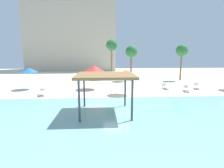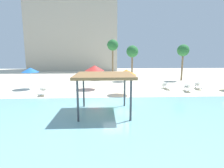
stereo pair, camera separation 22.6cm
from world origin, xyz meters
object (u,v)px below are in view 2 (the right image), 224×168
(shade_pavilion, at_px, (104,77))
(lounge_chair_4, at_px, (187,88))
(lounge_chair_0, at_px, (198,86))
(palm_tree_1, at_px, (183,51))
(palm_tree_0, at_px, (113,46))
(beach_umbrella_red_1, at_px, (95,68))
(lounge_chair_1, at_px, (166,86))
(palm_tree_2, at_px, (132,52))
(beach_umbrella_blue_0, at_px, (30,70))
(beach_umbrella_orange_3, at_px, (126,72))
(lounge_chair_3, at_px, (43,92))

(shade_pavilion, bearing_deg, lounge_chair_4, 37.35)
(lounge_chair_0, distance_m, palm_tree_1, 8.66)
(lounge_chair_0, height_order, palm_tree_1, palm_tree_1)
(shade_pavilion, bearing_deg, palm_tree_1, 51.46)
(lounge_chair_0, height_order, palm_tree_0, palm_tree_0)
(shade_pavilion, distance_m, beach_umbrella_red_1, 9.42)
(lounge_chair_1, height_order, palm_tree_2, palm_tree_2)
(shade_pavilion, height_order, lounge_chair_4, shade_pavilion)
(beach_umbrella_blue_0, relative_size, beach_umbrella_orange_3, 0.99)
(lounge_chair_0, bearing_deg, lounge_chair_4, -34.21)
(beach_umbrella_blue_0, height_order, palm_tree_2, palm_tree_2)
(beach_umbrella_orange_3, height_order, lounge_chair_1, beach_umbrella_orange_3)
(lounge_chair_0, bearing_deg, palm_tree_0, -112.57)
(lounge_chair_0, bearing_deg, lounge_chair_1, -71.66)
(beach_umbrella_orange_3, bearing_deg, lounge_chair_3, 178.50)
(lounge_chair_4, distance_m, palm_tree_1, 10.30)
(lounge_chair_1, xyz_separation_m, lounge_chair_4, (1.90, -1.58, 0.00))
(palm_tree_0, bearing_deg, lounge_chair_0, -43.76)
(lounge_chair_0, height_order, lounge_chair_1, same)
(beach_umbrella_blue_0, bearing_deg, palm_tree_0, 39.80)
(beach_umbrella_orange_3, height_order, palm_tree_1, palm_tree_1)
(lounge_chair_0, bearing_deg, palm_tree_2, -115.31)
(beach_umbrella_orange_3, distance_m, lounge_chair_1, 6.47)
(shade_pavilion, relative_size, beach_umbrella_orange_3, 1.49)
(palm_tree_2, bearing_deg, palm_tree_0, 143.77)
(lounge_chair_0, xyz_separation_m, palm_tree_0, (-10.12, 9.69, 5.32))
(beach_umbrella_red_1, bearing_deg, palm_tree_1, 25.84)
(palm_tree_0, bearing_deg, shade_pavilion, -94.82)
(beach_umbrella_blue_0, bearing_deg, lounge_chair_0, -2.56)
(palm_tree_1, bearing_deg, beach_umbrella_orange_3, -136.15)
(beach_umbrella_orange_3, xyz_separation_m, lounge_chair_1, (5.41, 2.91, -2.04))
(beach_umbrella_blue_0, height_order, palm_tree_0, palm_tree_0)
(shade_pavilion, distance_m, lounge_chair_0, 14.78)
(lounge_chair_0, distance_m, palm_tree_0, 14.99)
(lounge_chair_3, distance_m, palm_tree_2, 15.48)
(shade_pavilion, bearing_deg, beach_umbrella_blue_0, 132.81)
(palm_tree_2, bearing_deg, lounge_chair_4, -60.19)
(palm_tree_2, bearing_deg, beach_umbrella_blue_0, -154.23)
(beach_umbrella_blue_0, xyz_separation_m, beach_umbrella_orange_3, (11.33, -3.63, 0.02))
(beach_umbrella_red_1, distance_m, palm_tree_2, 9.17)
(shade_pavilion, xyz_separation_m, lounge_chair_3, (-6.48, 6.28, -2.33))
(beach_umbrella_orange_3, distance_m, lounge_chair_0, 9.92)
(beach_umbrella_red_1, bearing_deg, lounge_chair_0, -2.63)
(beach_umbrella_blue_0, relative_size, palm_tree_0, 0.39)
(shade_pavilion, height_order, palm_tree_2, palm_tree_2)
(beach_umbrella_red_1, height_order, beach_umbrella_orange_3, beach_umbrella_red_1)
(shade_pavilion, bearing_deg, beach_umbrella_orange_3, 68.72)
(beach_umbrella_red_1, bearing_deg, shade_pavilion, -83.11)
(shade_pavilion, bearing_deg, beach_umbrella_red_1, 96.89)
(beach_umbrella_red_1, distance_m, palm_tree_0, 9.97)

